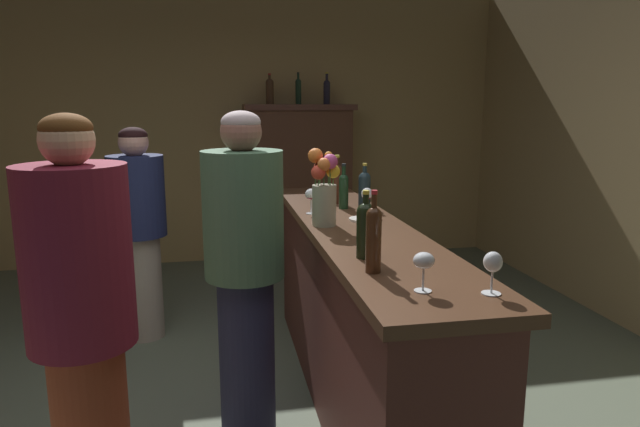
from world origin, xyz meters
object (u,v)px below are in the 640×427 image
Objects in this scene: wine_bottle_rose at (337,182)px; wine_glass_mid at (367,195)px; wine_bottle_riesling at (364,188)px; patron_redhead at (139,226)px; wine_glass_rear at (311,196)px; wine_bottle_chardonnay at (344,189)px; wine_glass_spare at (493,264)px; flower_arrangement at (324,188)px; patron_by_cabinet at (245,265)px; wine_bottle_syrah at (365,227)px; bar_counter at (355,314)px; display_bottle_left at (270,90)px; wine_bottle_malbec at (374,236)px; display_cabinet at (299,182)px; wine_glass_front at (424,262)px; display_bottle_center at (327,91)px; patron_tall at (83,330)px; cheese_plate at (363,219)px; display_bottle_midleft at (298,90)px.

wine_bottle_rose is 0.44m from wine_glass_mid.
wine_bottle_riesling is 1.66m from patron_redhead.
wine_glass_rear is (-0.23, -0.33, -0.03)m from wine_bottle_rose.
wine_bottle_chardonnay reaches higher than wine_glass_spare.
patron_redhead is at bearing 122.11° from wine_glass_spare.
patron_redhead reaches higher than flower_arrangement.
wine_bottle_rose reaches higher than wine_glass_spare.
patron_by_cabinet is at bearing -133.93° from wine_bottle_chardonnay.
flower_arrangement is (-0.30, -0.23, 0.08)m from wine_glass_mid.
patron_redhead is at bearing 122.73° from wine_bottle_syrah.
bar_counter is at bearing 98.47° from wine_glass_spare.
display_bottle_left is (-0.05, 3.55, 0.66)m from wine_bottle_syrah.
wine_bottle_malbec reaches higher than wine_glass_rear.
wine_glass_spare is at bearing -44.13° from wine_bottle_malbec.
display_cabinet is at bearing 90.83° from wine_glass_spare.
wine_bottle_malbec is 0.28m from wine_glass_front.
wine_glass_front reaches higher than bar_counter.
wine_bottle_chardonnay is at bearing -98.80° from display_bottle_center.
wine_glass_mid is 0.39m from flower_arrangement.
wine_glass_front is 0.23m from wine_glass_spare.
display_cabinet reaches higher than wine_glass_rear.
patron_by_cabinet is (-0.47, 0.66, -0.28)m from wine_bottle_malbec.
patron_tall reaches higher than wine_glass_rear.
flower_arrangement is (-0.36, 1.20, 0.09)m from wine_glass_spare.
patron_tall reaches higher than wine_glass_front.
wine_glass_mid is 0.33m from wine_glass_rear.
cheese_plate is (-0.11, 1.30, -0.10)m from wine_glass_spare.
patron_tall is (-1.03, -1.26, -0.25)m from wine_glass_rear.
cheese_plate is (-0.05, -2.78, 0.17)m from display_cabinet.
display_bottle_center is (0.41, 2.89, 1.31)m from bar_counter.
wine_bottle_syrah is 1.93× the size of wine_glass_spare.
cheese_plate is at bearing -84.94° from display_bottle_left.
cheese_plate is 2.89m from display_bottle_midleft.
wine_glass_spare is (-0.00, -1.70, -0.02)m from wine_bottle_riesling.
wine_glass_rear is at bearing 95.66° from wine_glass_front.
wine_bottle_malbec reaches higher than cheese_plate.
bar_counter is at bearing 8.99° from patron_tall.
wine_glass_mid is at bearing -78.69° from wine_bottle_rose.
display_bottle_center is (0.57, 3.76, 0.64)m from wine_bottle_malbec.
bar_counter is at bearing -93.31° from wine_bottle_rose.
flower_arrangement is 1.36× the size of display_bottle_left.
wine_glass_front is at bearing -92.69° from wine_bottle_rose.
wine_glass_mid is at bearing -89.82° from display_cabinet.
wine_bottle_malbec is 2.29× the size of wine_glass_front.
wine_bottle_malbec reaches higher than wine_bottle_riesling.
display_bottle_center is at bearing 81.20° from wine_bottle_chardonnay.
wine_bottle_chardonnay is 0.25m from wine_glass_mid.
patron_by_cabinet is at bearing -161.79° from bar_counter.
wine_glass_mid reaches higher than cheese_plate.
display_bottle_midleft is 4.14m from patron_tall.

